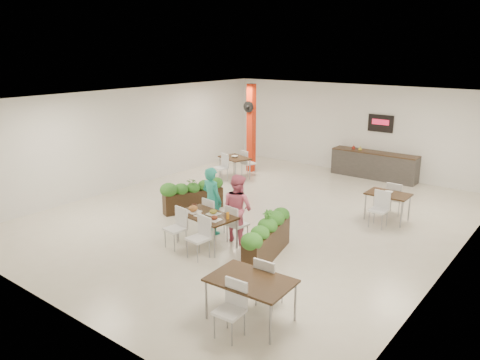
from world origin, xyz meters
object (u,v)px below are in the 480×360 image
at_px(service_counter, 374,164).
at_px(side_table_c, 251,285).
at_px(planter_right, 267,237).
at_px(main_table, 206,219).
at_px(red_column, 251,127).
at_px(planter_left, 193,193).
at_px(side_table_b, 388,198).
at_px(side_table_a, 235,161).
at_px(diner_man, 212,200).
at_px(diner_woman, 238,208).

height_order(service_counter, side_table_c, service_counter).
bearing_deg(planter_right, main_table, -170.73).
xyz_separation_m(red_column, planter_left, (1.35, -4.53, -1.14)).
distance_m(main_table, side_table_c, 3.27).
height_order(main_table, side_table_b, same).
bearing_deg(side_table_a, main_table, -41.26).
distance_m(diner_man, planter_right, 2.00).
bearing_deg(diner_man, main_table, 127.62).
relative_size(main_table, side_table_a, 1.05).
distance_m(planter_right, side_table_b, 4.06).
bearing_deg(planter_left, side_table_c, -37.11).
height_order(main_table, diner_man, diner_man).
xyz_separation_m(planter_left, planter_right, (3.43, -1.32, 0.02)).
bearing_deg(service_counter, planter_left, -112.52).
relative_size(main_table, side_table_c, 1.07).
bearing_deg(side_table_b, side_table_c, -90.52).
relative_size(red_column, side_table_b, 1.97).
relative_size(diner_woman, planter_left, 0.94).
xyz_separation_m(side_table_a, side_table_b, (5.81, -0.83, -0.00)).
distance_m(main_table, side_table_a, 5.85).
bearing_deg(side_table_c, side_table_b, 86.77).
bearing_deg(service_counter, side_table_c, -79.03).
bearing_deg(diner_man, planter_left, -24.59).
relative_size(side_table_a, side_table_b, 1.03).
relative_size(planter_right, side_table_c, 1.27).
bearing_deg(diner_woman, diner_man, 6.82).
relative_size(red_column, planter_left, 1.85).
distance_m(side_table_b, side_table_c, 6.02).
relative_size(red_column, side_table_a, 1.91).
distance_m(planter_right, side_table_a, 6.62).
bearing_deg(main_table, side_table_c, -35.15).
bearing_deg(main_table, red_column, 117.92).
bearing_deg(diner_man, side_table_b, -124.85).
bearing_deg(side_table_a, planter_left, -53.64).
distance_m(red_column, diner_man, 6.20).
xyz_separation_m(planter_right, side_table_c, (1.13, -2.13, 0.12)).
xyz_separation_m(main_table, side_table_b, (2.71, 4.14, -0.02)).
distance_m(red_column, service_counter, 4.56).
xyz_separation_m(main_table, planter_left, (-1.89, 1.57, -0.14)).
distance_m(planter_right, side_table_c, 2.42).
bearing_deg(diner_woman, planter_left, -14.89).
bearing_deg(side_table_a, diner_man, -41.09).
bearing_deg(red_column, main_table, -62.08).
xyz_separation_m(diner_woman, planter_right, (1.13, -0.40, -0.30)).
bearing_deg(diner_woman, red_column, -49.41).
height_order(planter_right, side_table_b, planter_right).
bearing_deg(planter_right, diner_man, 168.23).
height_order(diner_man, planter_right, diner_man).
bearing_deg(main_table, service_counter, 84.52).
xyz_separation_m(red_column, main_table, (3.23, -6.10, -1.01)).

